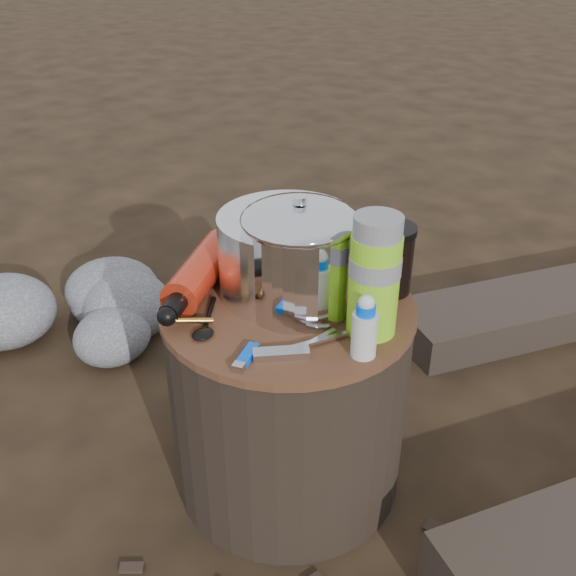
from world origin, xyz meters
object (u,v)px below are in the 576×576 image
Objects in this scene: stump at (288,395)px; camping_pot at (299,256)px; thermos at (374,277)px; travel_mug at (390,259)px; fuel_bottle at (201,271)px.

camping_pot is at bearing 37.54° from stump.
travel_mug is at bearing 110.04° from thermos.
fuel_bottle is 1.38× the size of thermos.
travel_mug is (0.12, 0.16, 0.29)m from stump.
thermos reaches higher than fuel_bottle.
stump is 3.60× the size of travel_mug.
thermos reaches higher than camping_pot.
travel_mug reaches higher than stump.
thermos is 1.63× the size of travel_mug.
stump is at bearing -172.27° from thermos.
fuel_bottle is at bearing -142.48° from travel_mug.
camping_pot is at bearing -123.82° from travel_mug.
travel_mug is (-0.05, 0.14, -0.04)m from thermos.
fuel_bottle is at bearing -161.34° from stump.
thermos is at bearing 3.95° from camping_pot.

